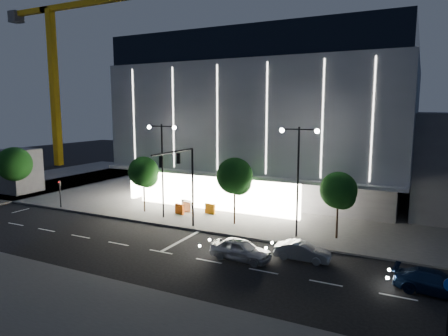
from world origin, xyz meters
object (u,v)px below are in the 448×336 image
car_lead (241,250)px  barrier_a (179,209)px  barrier_c (210,209)px  tree_right (339,192)px  tree_mid (235,178)px  ped_signal_far (60,191)px  barrier_b (188,207)px  traffic_mast (184,174)px  barrier_d (186,205)px  tree_left (144,173)px  street_lamp_east (298,165)px  car_second (302,251)px  street_lamp_west (162,157)px  car_third (436,283)px  tower_crane (56,52)px

car_lead → barrier_a: (-10.15, 8.03, -0.09)m
barrier_c → tree_right: bearing=-4.0°
tree_mid → barrier_c: size_ratio=5.59×
ped_signal_far → car_lead: (22.86, -4.83, -1.15)m
ped_signal_far → barrier_b: ped_signal_far is taller
traffic_mast → tree_right: (12.03, 3.68, -1.14)m
car_lead → barrier_d: (-10.50, 9.88, -0.09)m
tree_left → street_lamp_east: bearing=-3.7°
street_lamp_east → car_lead: 8.48m
tree_left → ped_signal_far: bearing=-164.4°
car_second → barrier_a: bearing=64.2°
street_lamp_west → barrier_d: bearing=84.1°
street_lamp_east → car_third: street_lamp_east is taller
tree_right → barrier_a: size_ratio=5.01×
barrier_d → tree_right: bearing=-2.4°
car_second → barrier_d: 16.45m
tower_crane → barrier_c: (41.28, -18.86, -19.86)m
barrier_b → barrier_a: bearing=-83.9°
tower_crane → barrier_d: 46.91m
street_lamp_west → barrier_b: street_lamp_west is taller
traffic_mast → barrier_a: 7.00m
traffic_mast → barrier_b: (-3.10, 5.56, -4.38)m
car_lead → car_second: 4.27m
tree_left → barrier_c: 7.49m
ped_signal_far → car_third: bearing=-7.6°
traffic_mast → car_second: 11.73m
tree_left → tree_right: bearing=-0.0°
barrier_a → barrier_d: 1.88m
tree_left → barrier_c: (6.33, 2.12, -3.38)m
ped_signal_far → barrier_a: 13.17m
traffic_mast → ped_signal_far: size_ratio=2.36×
tree_left → car_lead: 16.01m
barrier_d → ped_signal_far: bearing=-151.0°
car_third → car_second: bearing=83.5°
tree_left → car_second: 18.84m
street_lamp_west → tree_left: 3.69m
street_lamp_east → tree_right: bearing=18.6°
tree_left → car_third: tree_left is taller
tree_mid → car_second: tree_mid is taller
ped_signal_far → tower_crane: (-25.92, 23.50, 18.62)m
tower_crane → car_lead: tower_crane is taller
tree_mid → car_third: (15.82, -7.15, -3.68)m
car_lead → tree_mid: bearing=30.6°
street_lamp_west → barrier_a: 5.62m
street_lamp_east → barrier_b: street_lamp_east is taller
car_third → barrier_b: car_third is taller
tree_right → barrier_d: bearing=170.8°
ped_signal_far → car_lead: size_ratio=0.69×
ped_signal_far → barrier_d: (12.37, 5.05, -1.24)m
tree_right → barrier_d: (-15.66, 2.53, -3.23)m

